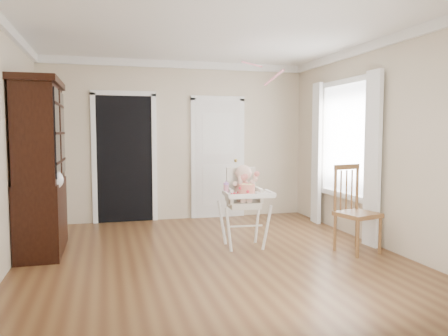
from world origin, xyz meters
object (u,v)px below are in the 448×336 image
object	(u,v)px
high_chair	(244,198)
dining_chair	(356,211)
sippy_cup	(226,187)
cake	(247,189)
china_cabinet	(41,167)

from	to	relation	value
high_chair	dining_chair	bearing A→B (deg)	-19.29
sippy_cup	dining_chair	distance (m)	1.65
cake	dining_chair	distance (m)	1.40
sippy_cup	high_chair	bearing A→B (deg)	15.01
sippy_cup	dining_chair	bearing A→B (deg)	-17.68
cake	china_cabinet	xyz separation A→B (m)	(-2.45, 0.69, 0.28)
high_chair	china_cabinet	distance (m)	2.57
cake	sippy_cup	bearing A→B (deg)	139.92
cake	china_cabinet	bearing A→B (deg)	164.33
cake	dining_chair	xyz separation A→B (m)	(1.34, -0.31, -0.29)
china_cabinet	dining_chair	distance (m)	3.96
cake	sippy_cup	xyz separation A→B (m)	(-0.21, 0.18, 0.01)
dining_chair	cake	bearing A→B (deg)	152.86
sippy_cup	dining_chair	world-z (taller)	dining_chair
high_chair	dining_chair	distance (m)	1.41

